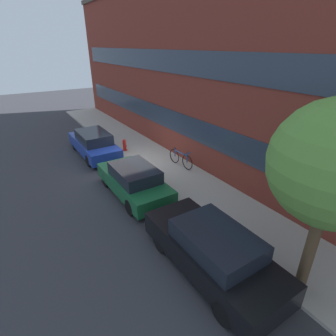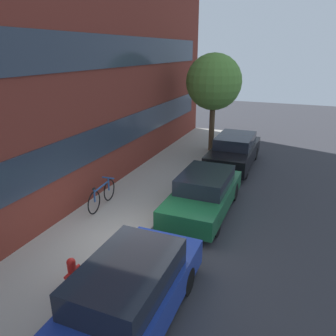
{
  "view_description": "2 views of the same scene",
  "coord_description": "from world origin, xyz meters",
  "views": [
    {
      "loc": [
        11.63,
        -4.99,
        5.77
      ],
      "look_at": [
        3.58,
        0.12,
        1.26
      ],
      "focal_mm": 28.0,
      "sensor_mm": 36.0,
      "label": 1
    },
    {
      "loc": [
        -6.65,
        -3.63,
        5.04
      ],
      "look_at": [
        2.97,
        0.29,
        1.28
      ],
      "focal_mm": 35.0,
      "sensor_mm": 36.0,
      "label": 2
    }
  ],
  "objects": [
    {
      "name": "sidewalk_strip",
      "position": [
        0.0,
        1.39,
        0.05
      ],
      "size": [
        28.0,
        2.78,
        0.11
      ],
      "color": "#A8A399",
      "rests_on": "ground_plane"
    },
    {
      "name": "parked_car_black",
      "position": [
        7.66,
        -1.05,
        0.71
      ],
      "size": [
        4.41,
        1.75,
        1.41
      ],
      "rotation": [
        0.0,
        0.0,
        3.14
      ],
      "color": "black",
      "rests_on": "ground_plane"
    },
    {
      "name": "parked_car_blue",
      "position": [
        -2.44,
        -1.05,
        0.69
      ],
      "size": [
        4.56,
        1.68,
        1.39
      ],
      "rotation": [
        0.0,
        0.0,
        3.14
      ],
      "color": "#1E3899",
      "rests_on": "ground_plane"
    },
    {
      "name": "fire_hydrant",
      "position": [
        -1.91,
        0.58,
        0.45
      ],
      "size": [
        0.49,
        0.27,
        0.68
      ],
      "color": "red",
      "rests_on": "sidewalk_strip"
    },
    {
      "name": "parked_car_green",
      "position": [
        2.78,
        -1.05,
        0.67
      ],
      "size": [
        4.13,
        1.69,
        1.33
      ],
      "rotation": [
        0.0,
        0.0,
        3.14
      ],
      "color": "#195B33",
      "rests_on": "ground_plane"
    },
    {
      "name": "bicycle",
      "position": [
        1.66,
        2.11,
        0.53
      ],
      "size": [
        1.79,
        0.44,
        0.86
      ],
      "rotation": [
        0.0,
        0.0,
        0.08
      ],
      "color": "black",
      "rests_on": "sidewalk_strip"
    },
    {
      "name": "ground_plane",
      "position": [
        0.0,
        0.0,
        0.0
      ],
      "size": [
        56.0,
        56.0,
        0.0
      ],
      "primitive_type": "plane",
      "color": "#333338"
    },
    {
      "name": "rowhouse_facade",
      "position": [
        0.0,
        3.23,
        4.54
      ],
      "size": [
        28.0,
        1.02,
        9.06
      ],
      "color": "maroon",
      "rests_on": "ground_plane"
    },
    {
      "name": "street_tree",
      "position": [
        9.38,
        0.48,
        3.55
      ],
      "size": [
        2.72,
        2.72,
        4.82
      ],
      "color": "brown",
      "rests_on": "sidewalk_strip"
    }
  ]
}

